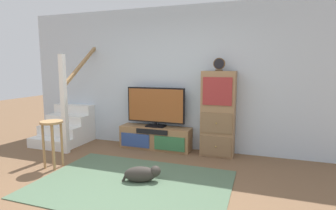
# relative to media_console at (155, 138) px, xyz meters

# --- Properties ---
(ground_plane) EXTENTS (20.00, 20.00, 0.00)m
(ground_plane) POSITION_rel_media_console_xyz_m (0.30, -2.19, -0.22)
(ground_plane) COLOR brown
(back_wall) EXTENTS (6.40, 0.12, 2.70)m
(back_wall) POSITION_rel_media_console_xyz_m (0.30, 0.27, 1.13)
(back_wall) COLOR silver
(back_wall) RESTS_ON ground_plane
(area_rug) EXTENTS (2.60, 1.80, 0.01)m
(area_rug) POSITION_rel_media_console_xyz_m (0.30, -1.59, -0.21)
(area_rug) COLOR #4C664C
(area_rug) RESTS_ON ground_plane
(media_console) EXTENTS (1.39, 0.38, 0.43)m
(media_console) POSITION_rel_media_console_xyz_m (0.00, 0.00, 0.00)
(media_console) COLOR #997047
(media_console) RESTS_ON ground_plane
(television) EXTENTS (1.15, 0.22, 0.76)m
(television) POSITION_rel_media_console_xyz_m (-0.00, 0.02, 0.62)
(television) COLOR black
(television) RESTS_ON media_console
(side_cabinet) EXTENTS (0.58, 0.38, 1.51)m
(side_cabinet) POSITION_rel_media_console_xyz_m (1.20, 0.01, 0.54)
(side_cabinet) COLOR #93704C
(side_cabinet) RESTS_ON ground_plane
(desk_clock) EXTENTS (0.20, 0.08, 0.22)m
(desk_clock) POSITION_rel_media_console_xyz_m (1.19, -0.00, 1.40)
(desk_clock) COLOR #4C3823
(desk_clock) RESTS_ON side_cabinet
(staircase) EXTENTS (1.00, 1.36, 2.20)m
(staircase) POSITION_rel_media_console_xyz_m (-1.94, 0.01, 0.15)
(staircase) COLOR white
(staircase) RESTS_ON ground_plane
(bar_stool_near) EXTENTS (0.34, 0.34, 0.75)m
(bar_stool_near) POSITION_rel_media_console_xyz_m (-1.15, -1.44, 0.34)
(bar_stool_near) COLOR #A37A4C
(bar_stool_near) RESTS_ON ground_plane
(dog) EXTENTS (0.52, 0.34, 0.23)m
(dog) POSITION_rel_media_console_xyz_m (0.40, -1.48, -0.10)
(dog) COLOR #332D28
(dog) RESTS_ON ground_plane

